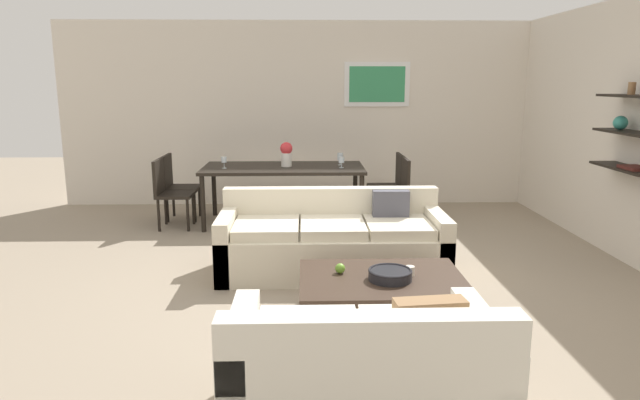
{
  "coord_description": "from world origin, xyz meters",
  "views": [
    {
      "loc": [
        -0.31,
        -4.97,
        1.84
      ],
      "look_at": [
        -0.16,
        0.2,
        0.75
      ],
      "focal_mm": 31.71,
      "sensor_mm": 36.0,
      "label": 1
    }
  ],
  "objects_px": {
    "apple_on_coffee_table": "(340,268)",
    "dining_table": "(283,171)",
    "wine_glass_left_near": "(224,160)",
    "wine_glass_right_far": "(340,157)",
    "dining_chair_right_near": "(396,188)",
    "wine_glass_right_near": "(341,160)",
    "centerpiece_vase": "(286,153)",
    "candle_jar": "(410,271)",
    "coffee_table": "(381,301)",
    "decorative_bowl": "(390,274)",
    "dining_chair_left_far": "(176,183)",
    "loveseat_white": "(364,374)",
    "dining_chair_right_far": "(391,182)",
    "sofa_beige": "(333,243)",
    "dining_chair_left_near": "(168,189)"
  },
  "relations": [
    {
      "from": "wine_glass_right_far",
      "to": "dining_table",
      "type": "bearing_deg",
      "value": -170.51
    },
    {
      "from": "dining_chair_left_near",
      "to": "dining_chair_right_near",
      "type": "distance_m",
      "value": 2.9
    },
    {
      "from": "dining_chair_right_far",
      "to": "dining_chair_right_near",
      "type": "distance_m",
      "value": 0.46
    },
    {
      "from": "sofa_beige",
      "to": "apple_on_coffee_table",
      "type": "bearing_deg",
      "value": -90.11
    },
    {
      "from": "candle_jar",
      "to": "wine_glass_left_near",
      "type": "height_order",
      "value": "wine_glass_left_near"
    },
    {
      "from": "candle_jar",
      "to": "wine_glass_right_near",
      "type": "distance_m",
      "value": 3.1
    },
    {
      "from": "dining_table",
      "to": "wine_glass_right_far",
      "type": "relative_size",
      "value": 13.0
    },
    {
      "from": "coffee_table",
      "to": "wine_glass_right_far",
      "type": "xyz_separation_m",
      "value": [
        -0.11,
        3.35,
        0.67
      ]
    },
    {
      "from": "sofa_beige",
      "to": "dining_chair_right_far",
      "type": "xyz_separation_m",
      "value": [
        0.9,
        2.21,
        0.21
      ]
    },
    {
      "from": "dining_chair_right_near",
      "to": "wine_glass_right_near",
      "type": "xyz_separation_m",
      "value": [
        -0.7,
        0.1,
        0.34
      ]
    },
    {
      "from": "loveseat_white",
      "to": "dining_chair_right_far",
      "type": "distance_m",
      "value": 4.82
    },
    {
      "from": "dining_chair_right_far",
      "to": "wine_glass_right_near",
      "type": "bearing_deg",
      "value": -153.24
    },
    {
      "from": "dining_chair_right_far",
      "to": "wine_glass_left_near",
      "type": "xyz_separation_m",
      "value": [
        -2.2,
        -0.35,
        0.35
      ]
    },
    {
      "from": "wine_glass_right_near",
      "to": "dining_chair_left_near",
      "type": "bearing_deg",
      "value": -177.33
    },
    {
      "from": "dining_chair_left_far",
      "to": "wine_glass_right_far",
      "type": "distance_m",
      "value": 2.23
    },
    {
      "from": "decorative_bowl",
      "to": "sofa_beige",
      "type": "bearing_deg",
      "value": 105.63
    },
    {
      "from": "dining_table",
      "to": "candle_jar",
      "type": "bearing_deg",
      "value": -71.28
    },
    {
      "from": "decorative_bowl",
      "to": "dining_chair_left_far",
      "type": "relative_size",
      "value": 0.38
    },
    {
      "from": "wine_glass_right_near",
      "to": "decorative_bowl",
      "type": "bearing_deg",
      "value": -87.06
    },
    {
      "from": "dining_chair_left_far",
      "to": "loveseat_white",
      "type": "bearing_deg",
      "value": -66.74
    },
    {
      "from": "dining_chair_right_far",
      "to": "apple_on_coffee_table",
      "type": "bearing_deg",
      "value": -105.1
    },
    {
      "from": "dining_chair_left_near",
      "to": "wine_glass_left_near",
      "type": "relative_size",
      "value": 5.93
    },
    {
      "from": "loveseat_white",
      "to": "wine_glass_left_near",
      "type": "relative_size",
      "value": 9.79
    },
    {
      "from": "dining_chair_left_near",
      "to": "centerpiece_vase",
      "type": "height_order",
      "value": "centerpiece_vase"
    },
    {
      "from": "decorative_bowl",
      "to": "dining_table",
      "type": "distance_m",
      "value": 3.41
    },
    {
      "from": "dining_chair_right_far",
      "to": "decorative_bowl",
      "type": "bearing_deg",
      "value": -98.72
    },
    {
      "from": "decorative_bowl",
      "to": "centerpiece_vase",
      "type": "distance_m",
      "value": 3.45
    },
    {
      "from": "coffee_table",
      "to": "centerpiece_vase",
      "type": "relative_size",
      "value": 3.97
    },
    {
      "from": "coffee_table",
      "to": "candle_jar",
      "type": "distance_m",
      "value": 0.32
    },
    {
      "from": "apple_on_coffee_table",
      "to": "dining_chair_right_far",
      "type": "bearing_deg",
      "value": 74.9
    },
    {
      "from": "wine_glass_right_far",
      "to": "centerpiece_vase",
      "type": "bearing_deg",
      "value": -171.65
    },
    {
      "from": "dining_chair_right_far",
      "to": "wine_glass_right_far",
      "type": "distance_m",
      "value": 0.79
    },
    {
      "from": "loveseat_white",
      "to": "dining_chair_right_far",
      "type": "bearing_deg",
      "value": 79.7
    },
    {
      "from": "candle_jar",
      "to": "dining_chair_right_near",
      "type": "distance_m",
      "value": 2.98
    },
    {
      "from": "dining_chair_left_far",
      "to": "wine_glass_right_near",
      "type": "bearing_deg",
      "value": -9.12
    },
    {
      "from": "coffee_table",
      "to": "dining_chair_right_far",
      "type": "height_order",
      "value": "dining_chair_right_far"
    },
    {
      "from": "decorative_bowl",
      "to": "candle_jar",
      "type": "distance_m",
      "value": 0.19
    },
    {
      "from": "candle_jar",
      "to": "wine_glass_right_far",
      "type": "xyz_separation_m",
      "value": [
        -0.33,
        3.31,
        0.44
      ]
    },
    {
      "from": "loveseat_white",
      "to": "wine_glass_left_near",
      "type": "distance_m",
      "value": 4.62
    },
    {
      "from": "wine_glass_right_far",
      "to": "centerpiece_vase",
      "type": "relative_size",
      "value": 0.51
    },
    {
      "from": "wine_glass_left_near",
      "to": "wine_glass_right_far",
      "type": "relative_size",
      "value": 0.93
    },
    {
      "from": "apple_on_coffee_table",
      "to": "centerpiece_vase",
      "type": "height_order",
      "value": "centerpiece_vase"
    },
    {
      "from": "dining_chair_right_near",
      "to": "wine_glass_right_far",
      "type": "relative_size",
      "value": 5.49
    },
    {
      "from": "candle_jar",
      "to": "wine_glass_right_near",
      "type": "xyz_separation_m",
      "value": [
        -0.33,
        3.06,
        0.43
      ]
    },
    {
      "from": "loveseat_white",
      "to": "dining_chair_left_near",
      "type": "xyz_separation_m",
      "value": [
        -2.04,
        4.28,
        0.21
      ]
    },
    {
      "from": "dining_chair_right_near",
      "to": "dining_chair_left_far",
      "type": "relative_size",
      "value": 1.0
    },
    {
      "from": "dining_chair_right_near",
      "to": "wine_glass_right_near",
      "type": "distance_m",
      "value": 0.79
    },
    {
      "from": "apple_on_coffee_table",
      "to": "dining_table",
      "type": "bearing_deg",
      "value": 99.92
    },
    {
      "from": "wine_glass_right_near",
      "to": "centerpiece_vase",
      "type": "relative_size",
      "value": 0.44
    },
    {
      "from": "sofa_beige",
      "to": "candle_jar",
      "type": "height_order",
      "value": "sofa_beige"
    }
  ]
}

